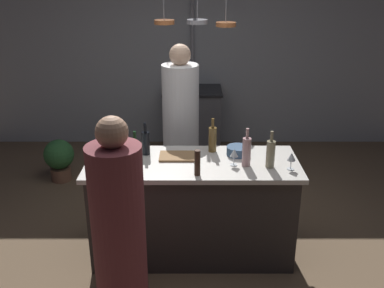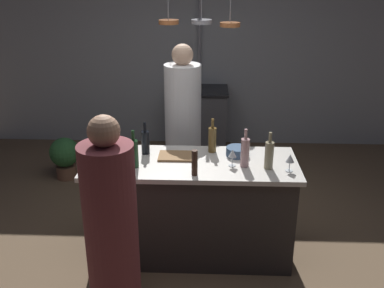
# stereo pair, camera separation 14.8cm
# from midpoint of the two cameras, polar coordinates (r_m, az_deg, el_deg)

# --- Properties ---
(ground_plane) EXTENTS (9.00, 9.00, 0.00)m
(ground_plane) POSITION_cam_midpoint_polar(r_m,az_deg,el_deg) (4.20, -1.04, -13.58)
(ground_plane) COLOR brown
(back_wall) EXTENTS (6.40, 0.16, 2.60)m
(back_wall) POSITION_cam_midpoint_polar(r_m,az_deg,el_deg) (6.38, -0.72, 11.51)
(back_wall) COLOR #9EA3A8
(back_wall) RESTS_ON ground_plane
(kitchen_island) EXTENTS (1.80, 0.72, 0.90)m
(kitchen_island) POSITION_cam_midpoint_polar(r_m,az_deg,el_deg) (3.95, -1.08, -8.21)
(kitchen_island) COLOR #332D2B
(kitchen_island) RESTS_ON ground_plane
(stove_range) EXTENTS (0.80, 0.64, 0.89)m
(stove_range) POSITION_cam_midpoint_polar(r_m,az_deg,el_deg) (6.20, -0.72, 3.07)
(stove_range) COLOR #47474C
(stove_range) RESTS_ON ground_plane
(chef) EXTENTS (0.37, 0.37, 1.75)m
(chef) POSITION_cam_midpoint_polar(r_m,az_deg,el_deg) (4.58, -2.45, 1.08)
(chef) COLOR white
(chef) RESTS_ON ground_plane
(bar_stool_left) EXTENTS (0.28, 0.28, 0.68)m
(bar_stool_left) POSITION_cam_midpoint_polar(r_m,az_deg,el_deg) (3.53, -10.41, -14.19)
(bar_stool_left) COLOR #4C4C51
(bar_stool_left) RESTS_ON ground_plane
(guest_left) EXTENTS (0.34, 0.34, 1.63)m
(guest_left) POSITION_cam_midpoint_polar(r_m,az_deg,el_deg) (2.98, -10.79, -12.66)
(guest_left) COLOR brown
(guest_left) RESTS_ON ground_plane
(overhead_pot_rack) EXTENTS (0.87, 1.48, 2.17)m
(overhead_pot_rack) POSITION_cam_midpoint_polar(r_m,az_deg,el_deg) (5.40, -0.67, 13.53)
(overhead_pot_rack) COLOR gray
(overhead_pot_rack) RESTS_ON ground_plane
(potted_plant) EXTENTS (0.36, 0.36, 0.52)m
(potted_plant) POSITION_cam_midpoint_polar(r_m,az_deg,el_deg) (5.61, -17.52, -1.69)
(potted_plant) COLOR brown
(potted_plant) RESTS_ON ground_plane
(cutting_board) EXTENTS (0.32, 0.22, 0.02)m
(cutting_board) POSITION_cam_midpoint_polar(r_m,az_deg,el_deg) (3.84, -3.01, -1.60)
(cutting_board) COLOR #997047
(cutting_board) RESTS_ON kitchen_island
(pepper_mill) EXTENTS (0.05, 0.05, 0.21)m
(pepper_mill) POSITION_cam_midpoint_polar(r_m,az_deg,el_deg) (3.47, -0.61, -2.44)
(pepper_mill) COLOR #382319
(pepper_mill) RESTS_ON kitchen_island
(wine_bottle_amber) EXTENTS (0.07, 0.07, 0.31)m
(wine_bottle_amber) POSITION_cam_midpoint_polar(r_m,az_deg,el_deg) (3.92, 1.50, 0.66)
(wine_bottle_amber) COLOR brown
(wine_bottle_amber) RESTS_ON kitchen_island
(wine_bottle_white) EXTENTS (0.07, 0.07, 0.31)m
(wine_bottle_white) POSITION_cam_midpoint_polar(r_m,az_deg,el_deg) (3.64, 8.86, -1.21)
(wine_bottle_white) COLOR gray
(wine_bottle_white) RESTS_ON kitchen_island
(wine_bottle_red) EXTENTS (0.07, 0.07, 0.32)m
(wine_bottle_red) POSITION_cam_midpoint_polar(r_m,az_deg,el_deg) (3.63, -8.52, -1.28)
(wine_bottle_red) COLOR #143319
(wine_bottle_red) RESTS_ON kitchen_island
(wine_bottle_rose) EXTENTS (0.07, 0.07, 0.32)m
(wine_bottle_rose) POSITION_cam_midpoint_polar(r_m,az_deg,el_deg) (3.65, 5.80, -0.93)
(wine_bottle_rose) COLOR #B78C8E
(wine_bottle_rose) RESTS_ON kitchen_island
(wine_bottle_dark) EXTENTS (0.07, 0.07, 0.29)m
(wine_bottle_dark) POSITION_cam_midpoint_polar(r_m,az_deg,el_deg) (3.89, -7.15, 0.19)
(wine_bottle_dark) COLOR black
(wine_bottle_dark) RESTS_ON kitchen_island
(wine_glass_near_right_guest) EXTENTS (0.07, 0.07, 0.15)m
(wine_glass_near_right_guest) POSITION_cam_midpoint_polar(r_m,az_deg,el_deg) (3.65, 4.21, -1.24)
(wine_glass_near_right_guest) COLOR silver
(wine_glass_near_right_guest) RESTS_ON kitchen_island
(wine_glass_near_left_guest) EXTENTS (0.07, 0.07, 0.15)m
(wine_glass_near_left_guest) POSITION_cam_midpoint_polar(r_m,az_deg,el_deg) (3.64, 11.46, -1.72)
(wine_glass_near_left_guest) COLOR silver
(wine_glass_near_left_guest) RESTS_ON kitchen_island
(wine_glass_by_chef) EXTENTS (0.07, 0.07, 0.15)m
(wine_glass_by_chef) POSITION_cam_midpoint_polar(r_m,az_deg,el_deg) (3.75, -10.27, -0.91)
(wine_glass_by_chef) COLOR silver
(wine_glass_by_chef) RESTS_ON kitchen_island
(mixing_bowl_blue) EXTENTS (0.20, 0.20, 0.08)m
(mixing_bowl_blue) POSITION_cam_midpoint_polar(r_m,az_deg,el_deg) (3.88, 4.77, -0.87)
(mixing_bowl_blue) COLOR #334C6B
(mixing_bowl_blue) RESTS_ON kitchen_island
(mixing_bowl_ceramic) EXTENTS (0.22, 0.22, 0.06)m
(mixing_bowl_ceramic) POSITION_cam_midpoint_polar(r_m,az_deg,el_deg) (3.63, -11.48, -3.07)
(mixing_bowl_ceramic) COLOR silver
(mixing_bowl_ceramic) RESTS_ON kitchen_island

